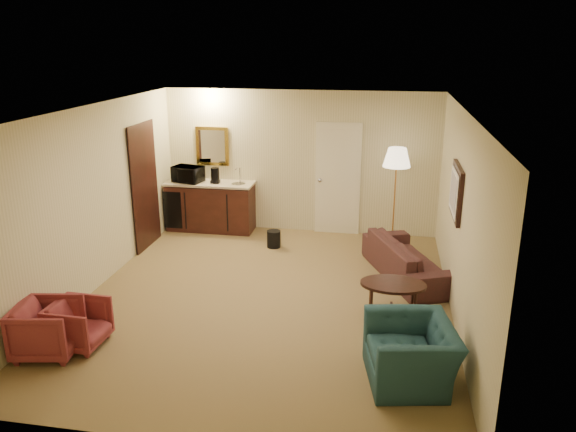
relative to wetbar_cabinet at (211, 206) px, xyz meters
name	(u,v)px	position (x,y,z in m)	size (l,w,h in m)	color
ground	(267,298)	(1.65, -2.72, -0.46)	(6.00, 6.00, 0.00)	olive
room_walls	(270,166)	(1.55, -1.95, 1.26)	(5.02, 6.01, 2.61)	beige
wetbar_cabinet	(211,206)	(0.00, 0.00, 0.00)	(1.64, 0.58, 0.92)	#3C1913
sofa	(409,253)	(3.60, -1.59, -0.08)	(1.94, 0.57, 0.76)	black
teal_armchair	(411,343)	(3.55, -4.36, -0.03)	(0.99, 0.64, 0.87)	#1D4049
rose_chair_near	(48,326)	(-0.50, -4.54, -0.12)	(0.67, 0.63, 0.69)	maroon
rose_chair_far	(78,322)	(-0.25, -4.32, -0.16)	(0.59, 0.55, 0.61)	maroon
coffee_table	(392,300)	(3.37, -2.96, -0.22)	(0.84, 0.57, 0.48)	black
floor_lamp	(395,198)	(3.37, -0.32, 0.41)	(0.46, 0.46, 1.75)	#CC8F44
waste_bin	(274,239)	(1.35, -0.72, -0.31)	(0.24, 0.24, 0.30)	black
microwave	(188,172)	(-0.40, -0.04, 0.64)	(0.53, 0.29, 0.36)	black
coffee_maker	(215,175)	(0.12, -0.03, 0.60)	(0.15, 0.15, 0.29)	black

